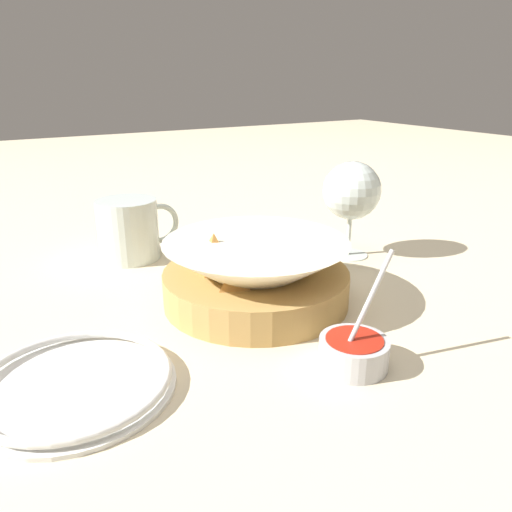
{
  "coord_description": "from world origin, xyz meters",
  "views": [
    {
      "loc": [
        -0.28,
        -0.5,
        0.28
      ],
      "look_at": [
        0.02,
        0.01,
        0.06
      ],
      "focal_mm": 35.0,
      "sensor_mm": 36.0,
      "label": 1
    }
  ],
  "objects_px": {
    "food_basket": "(255,275)",
    "side_plate": "(74,383)",
    "wine_glass": "(352,193)",
    "sauce_cup": "(354,351)",
    "beer_mug": "(130,231)"
  },
  "relations": [
    {
      "from": "food_basket",
      "to": "side_plate",
      "type": "distance_m",
      "value": 0.26
    },
    {
      "from": "food_basket",
      "to": "wine_glass",
      "type": "xyz_separation_m",
      "value": [
        0.22,
        0.07,
        0.07
      ]
    },
    {
      "from": "food_basket",
      "to": "sauce_cup",
      "type": "bearing_deg",
      "value": -87.95
    },
    {
      "from": "side_plate",
      "to": "food_basket",
      "type": "bearing_deg",
      "value": 18.0
    },
    {
      "from": "sauce_cup",
      "to": "wine_glass",
      "type": "xyz_separation_m",
      "value": [
        0.21,
        0.26,
        0.09
      ]
    },
    {
      "from": "wine_glass",
      "to": "side_plate",
      "type": "relative_size",
      "value": 0.81
    },
    {
      "from": "sauce_cup",
      "to": "beer_mug",
      "type": "relative_size",
      "value": 0.9
    },
    {
      "from": "wine_glass",
      "to": "beer_mug",
      "type": "xyz_separation_m",
      "value": [
        -0.31,
        0.17,
        -0.06
      ]
    },
    {
      "from": "food_basket",
      "to": "wine_glass",
      "type": "relative_size",
      "value": 1.56
    },
    {
      "from": "wine_glass",
      "to": "side_plate",
      "type": "xyz_separation_m",
      "value": [
        -0.47,
        -0.15,
        -0.1
      ]
    },
    {
      "from": "food_basket",
      "to": "side_plate",
      "type": "height_order",
      "value": "food_basket"
    },
    {
      "from": "food_basket",
      "to": "sauce_cup",
      "type": "xyz_separation_m",
      "value": [
        0.01,
        -0.18,
        -0.02
      ]
    },
    {
      "from": "beer_mug",
      "to": "wine_glass",
      "type": "bearing_deg",
      "value": -28.66
    },
    {
      "from": "sauce_cup",
      "to": "beer_mug",
      "type": "xyz_separation_m",
      "value": [
        -0.09,
        0.43,
        0.03
      ]
    },
    {
      "from": "wine_glass",
      "to": "beer_mug",
      "type": "height_order",
      "value": "wine_glass"
    }
  ]
}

